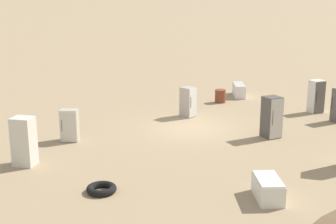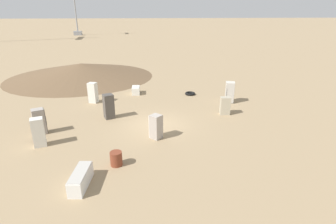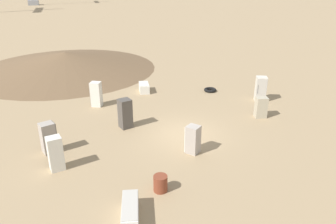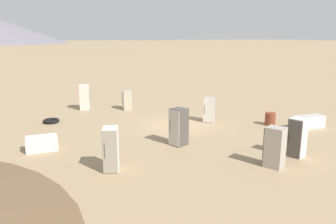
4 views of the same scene
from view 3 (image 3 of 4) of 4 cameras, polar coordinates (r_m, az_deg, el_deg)
ground_plane at (r=19.80m, az=2.82°, el=-3.84°), size 1000.00×1000.00×0.00m
dirt_mound at (r=34.48m, az=-17.47°, el=8.52°), size 17.79×17.79×1.70m
discarded_fridge_0 at (r=16.94m, az=-19.02°, el=-6.83°), size 0.78×0.80×1.77m
discarded_fridge_1 at (r=20.43m, az=-7.48°, el=-0.25°), size 0.91×0.88×1.86m
discarded_fridge_2 at (r=17.55m, az=4.34°, el=-4.78°), size 0.91×0.91×1.56m
discarded_fridge_3 at (r=26.67m, az=-4.18°, el=4.26°), size 1.52×0.93×0.71m
discarded_fridge_4 at (r=24.09m, az=-12.41°, el=3.05°), size 0.84×0.91×1.81m
discarded_fridge_5 at (r=22.63m, az=15.88°, el=0.80°), size 0.73×0.84×1.41m
discarded_fridge_6 at (r=25.49m, az=15.84°, el=3.89°), size 0.95×0.97×1.87m
discarded_fridge_7 at (r=13.44m, az=-6.59°, el=-16.92°), size 2.00×1.00×0.76m
discarded_fridge_8 at (r=18.62m, az=-20.07°, el=-4.26°), size 0.85×0.93×1.71m
scrap_tire at (r=27.00m, az=7.35°, el=3.84°), size 1.00×1.00×0.23m
rusty_barrel at (r=14.84m, az=-1.32°, el=-12.32°), size 0.63×0.63×0.76m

